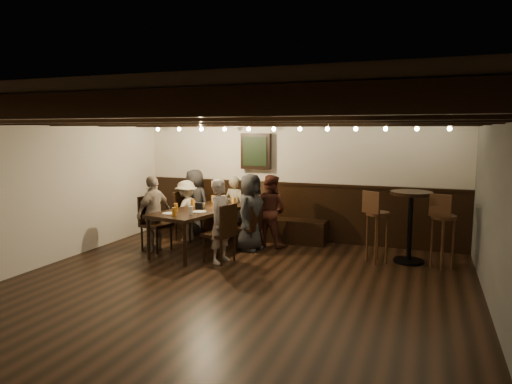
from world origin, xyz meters
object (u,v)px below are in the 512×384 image
at_px(chair_right_far, 220,244).
at_px(person_left_near, 186,210).
at_px(chair_left_near, 188,225).
at_px(person_bench_right, 270,211).
at_px(high_top_table, 410,216).
at_px(dining_table, 202,212).
at_px(person_right_near, 250,212).
at_px(person_bench_centre, 235,208).
at_px(person_left_far, 154,213).
at_px(bar_stool_right, 442,241).
at_px(chair_right_near, 249,236).
at_px(bar_stool_left, 377,236).
at_px(person_bench_left, 195,202).
at_px(chair_left_far, 156,234).
at_px(person_right_far, 221,221).

relative_size(chair_right_far, person_left_near, 0.82).
relative_size(chair_left_near, person_bench_right, 0.71).
bearing_deg(high_top_table, dining_table, -171.92).
bearing_deg(chair_left_near, person_right_near, 90.00).
bearing_deg(person_bench_centre, high_top_table, -178.10).
relative_size(person_right_near, high_top_table, 1.19).
height_order(person_left_far, bar_stool_right, person_left_far).
distance_m(chair_right_near, person_left_near, 1.51).
height_order(person_bench_right, bar_stool_left, person_bench_right).
relative_size(chair_right_near, person_right_near, 0.61).
bearing_deg(bar_stool_left, person_bench_left, -159.18).
bearing_deg(bar_stool_left, high_top_table, 54.39).
bearing_deg(person_bench_right, chair_left_near, 15.52).
distance_m(person_bench_left, person_left_near, 0.48).
distance_m(dining_table, high_top_table, 3.59).
height_order(chair_left_near, person_left_far, person_left_far).
relative_size(chair_left_near, bar_stool_right, 0.81).
distance_m(chair_right_near, person_right_near, 0.44).
distance_m(person_left_near, bar_stool_left, 3.71).
distance_m(chair_left_far, person_left_far, 0.38).
bearing_deg(person_left_near, chair_right_near, 90.00).
xyz_separation_m(person_bench_left, person_left_far, (-0.11, -1.35, -0.00)).
bearing_deg(high_top_table, person_right_far, -159.44).
bearing_deg(person_left_near, person_left_far, -0.00).
distance_m(person_bench_centre, bar_stool_right, 3.91).
height_order(person_bench_right, high_top_table, person_bench_right).
bearing_deg(chair_right_near, person_bench_right, -22.03).
xyz_separation_m(person_left_near, bar_stool_right, (4.70, -0.24, -0.15)).
distance_m(chair_left_far, bar_stool_right, 4.89).
height_order(chair_left_near, chair_left_far, chair_left_far).
distance_m(person_right_far, bar_stool_right, 3.53).
height_order(person_left_near, bar_stool_right, bar_stool_right).
bearing_deg(person_left_far, person_right_far, 90.00).
relative_size(person_left_far, person_right_near, 0.97).
height_order(chair_left_far, person_left_far, person_left_far).
bearing_deg(bar_stool_right, person_left_near, -161.49).
distance_m(chair_right_near, high_top_table, 2.81).
height_order(chair_right_near, bar_stool_left, bar_stool_left).
distance_m(dining_table, person_bench_centre, 1.05).
height_order(chair_left_far, person_bench_centre, person_bench_centre).
height_order(chair_left_near, person_bench_centre, person_bench_centre).
distance_m(person_right_near, person_right_far, 0.90).
relative_size(chair_left_near, chair_right_near, 1.14).
bearing_deg(high_top_table, bar_stool_right, -17.44).
relative_size(person_bench_right, person_left_far, 0.99).
xyz_separation_m(chair_right_near, bar_stool_right, (3.26, 0.04, 0.19)).
xyz_separation_m(person_left_far, bar_stool_left, (3.87, 0.60, -0.24)).
xyz_separation_m(chair_left_near, high_top_table, (4.17, -0.07, 0.48)).
bearing_deg(dining_table, chair_left_near, 148.01).
xyz_separation_m(chair_right_near, person_left_far, (-1.61, -0.61, 0.42)).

